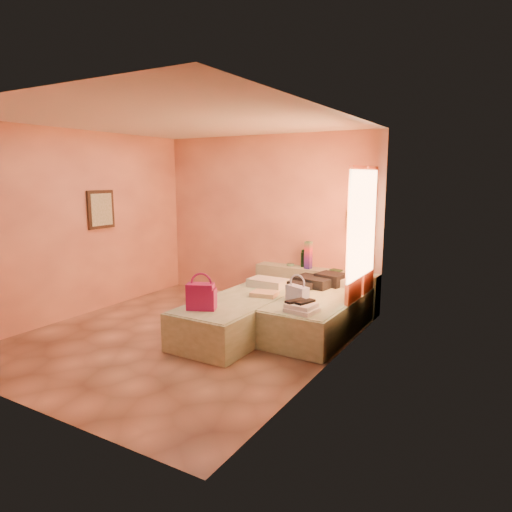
{
  "coord_description": "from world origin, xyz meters",
  "views": [
    {
      "loc": [
        3.77,
        -4.57,
        2.13
      ],
      "look_at": [
        0.6,
        0.85,
        1.02
      ],
      "focal_mm": 32.0,
      "sensor_mm": 36.0,
      "label": 1
    }
  ],
  "objects_px": {
    "bed_left": "(239,317)",
    "water_bottle": "(303,259)",
    "green_book": "(336,270)",
    "magenta_handbag": "(202,296)",
    "headboard_ledge": "(315,288)",
    "towel_stack": "(302,308)",
    "bed_right": "(320,315)",
    "flower_vase": "(357,265)",
    "blue_handbag": "(297,294)"
  },
  "relations": [
    {
      "from": "water_bottle",
      "to": "towel_stack",
      "type": "relative_size",
      "value": 0.77
    },
    {
      "from": "bed_right",
      "to": "flower_vase",
      "type": "height_order",
      "value": "flower_vase"
    },
    {
      "from": "flower_vase",
      "to": "magenta_handbag",
      "type": "height_order",
      "value": "flower_vase"
    },
    {
      "from": "water_bottle",
      "to": "towel_stack",
      "type": "bearing_deg",
      "value": -65.78
    },
    {
      "from": "headboard_ledge",
      "to": "magenta_handbag",
      "type": "bearing_deg",
      "value": -102.68
    },
    {
      "from": "bed_left",
      "to": "bed_right",
      "type": "bearing_deg",
      "value": 36.45
    },
    {
      "from": "bed_right",
      "to": "flower_vase",
      "type": "xyz_separation_m",
      "value": [
        0.17,
        0.99,
        0.54
      ]
    },
    {
      "from": "water_bottle",
      "to": "headboard_ledge",
      "type": "bearing_deg",
      "value": -13.53
    },
    {
      "from": "bed_right",
      "to": "blue_handbag",
      "type": "relative_size",
      "value": 6.33
    },
    {
      "from": "bed_left",
      "to": "magenta_handbag",
      "type": "bearing_deg",
      "value": -102.73
    },
    {
      "from": "bed_right",
      "to": "headboard_ledge",
      "type": "bearing_deg",
      "value": 117.18
    },
    {
      "from": "magenta_handbag",
      "to": "towel_stack",
      "type": "xyz_separation_m",
      "value": [
        1.12,
        0.51,
        -0.11
      ]
    },
    {
      "from": "headboard_ledge",
      "to": "water_bottle",
      "type": "xyz_separation_m",
      "value": [
        -0.25,
        0.06,
        0.46
      ]
    },
    {
      "from": "bed_right",
      "to": "green_book",
      "type": "xyz_separation_m",
      "value": [
        -0.17,
        1.04,
        0.41
      ]
    },
    {
      "from": "headboard_ledge",
      "to": "blue_handbag",
      "type": "xyz_separation_m",
      "value": [
        0.34,
        -1.39,
        0.28
      ]
    },
    {
      "from": "headboard_ledge",
      "to": "bed_right",
      "type": "distance_m",
      "value": 1.18
    },
    {
      "from": "bed_left",
      "to": "green_book",
      "type": "distance_m",
      "value": 1.89
    },
    {
      "from": "magenta_handbag",
      "to": "towel_stack",
      "type": "bearing_deg",
      "value": 0.99
    },
    {
      "from": "water_bottle",
      "to": "flower_vase",
      "type": "bearing_deg",
      "value": -7.06
    },
    {
      "from": "bed_left",
      "to": "water_bottle",
      "type": "bearing_deg",
      "value": 86.42
    },
    {
      "from": "bed_left",
      "to": "flower_vase",
      "type": "xyz_separation_m",
      "value": [
        1.07,
        1.64,
        0.54
      ]
    },
    {
      "from": "headboard_ledge",
      "to": "towel_stack",
      "type": "xyz_separation_m",
      "value": [
        0.6,
        -1.81,
        0.23
      ]
    },
    {
      "from": "headboard_ledge",
      "to": "towel_stack",
      "type": "distance_m",
      "value": 1.92
    },
    {
      "from": "bed_left",
      "to": "blue_handbag",
      "type": "xyz_separation_m",
      "value": [
        0.71,
        0.31,
        0.35
      ]
    },
    {
      "from": "headboard_ledge",
      "to": "towel_stack",
      "type": "relative_size",
      "value": 5.86
    },
    {
      "from": "bed_left",
      "to": "magenta_handbag",
      "type": "xyz_separation_m",
      "value": [
        -0.15,
        -0.62,
        0.41
      ]
    },
    {
      "from": "water_bottle",
      "to": "bed_left",
      "type": "bearing_deg",
      "value": -94.2
    },
    {
      "from": "headboard_ledge",
      "to": "blue_handbag",
      "type": "bearing_deg",
      "value": -76.39
    },
    {
      "from": "water_bottle",
      "to": "green_book",
      "type": "height_order",
      "value": "water_bottle"
    },
    {
      "from": "headboard_ledge",
      "to": "magenta_handbag",
      "type": "xyz_separation_m",
      "value": [
        -0.52,
        -2.32,
        0.34
      ]
    },
    {
      "from": "water_bottle",
      "to": "blue_handbag",
      "type": "xyz_separation_m",
      "value": [
        0.58,
        -1.45,
        -0.18
      ]
    },
    {
      "from": "bed_right",
      "to": "blue_handbag",
      "type": "distance_m",
      "value": 0.53
    },
    {
      "from": "magenta_handbag",
      "to": "blue_handbag",
      "type": "bearing_deg",
      "value": 23.68
    },
    {
      "from": "bed_left",
      "to": "water_bottle",
      "type": "height_order",
      "value": "water_bottle"
    },
    {
      "from": "flower_vase",
      "to": "blue_handbag",
      "type": "xyz_separation_m",
      "value": [
        -0.36,
        -1.34,
        -0.19
      ]
    },
    {
      "from": "bed_right",
      "to": "water_bottle",
      "type": "relative_size",
      "value": 7.42
    },
    {
      "from": "headboard_ledge",
      "to": "bed_right",
      "type": "bearing_deg",
      "value": -63.43
    },
    {
      "from": "flower_vase",
      "to": "magenta_handbag",
      "type": "distance_m",
      "value": 2.58
    },
    {
      "from": "water_bottle",
      "to": "blue_handbag",
      "type": "bearing_deg",
      "value": -68.13
    },
    {
      "from": "headboard_ledge",
      "to": "bed_left",
      "type": "bearing_deg",
      "value": -102.44
    },
    {
      "from": "towel_stack",
      "to": "water_bottle",
      "type": "bearing_deg",
      "value": 114.22
    },
    {
      "from": "water_bottle",
      "to": "magenta_handbag",
      "type": "xyz_separation_m",
      "value": [
        -0.28,
        -2.38,
        -0.12
      ]
    },
    {
      "from": "bed_right",
      "to": "water_bottle",
      "type": "bearing_deg",
      "value": 125.42
    },
    {
      "from": "flower_vase",
      "to": "magenta_handbag",
      "type": "xyz_separation_m",
      "value": [
        -1.22,
        -2.27,
        -0.12
      ]
    },
    {
      "from": "headboard_ledge",
      "to": "water_bottle",
      "type": "height_order",
      "value": "water_bottle"
    },
    {
      "from": "towel_stack",
      "to": "blue_handbag",
      "type": "bearing_deg",
      "value": 121.7
    },
    {
      "from": "bed_left",
      "to": "green_book",
      "type": "xyz_separation_m",
      "value": [
        0.73,
        1.69,
        0.41
      ]
    },
    {
      "from": "headboard_ledge",
      "to": "green_book",
      "type": "bearing_deg",
      "value": -1.13
    },
    {
      "from": "headboard_ledge",
      "to": "flower_vase",
      "type": "bearing_deg",
      "value": -4.73
    },
    {
      "from": "bed_left",
      "to": "green_book",
      "type": "bearing_deg",
      "value": 67.4
    }
  ]
}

